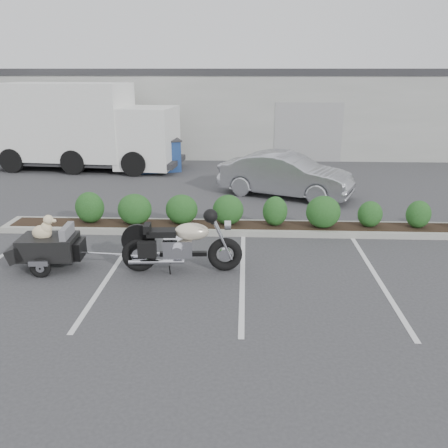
{
  "coord_description": "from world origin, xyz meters",
  "views": [
    {
      "loc": [
        1.23,
        -9.42,
        3.99
      ],
      "look_at": [
        0.78,
        0.44,
        0.75
      ],
      "focal_mm": 38.0,
      "sensor_mm": 36.0,
      "label": 1
    }
  ],
  "objects_px": {
    "pet_trailer": "(48,246)",
    "dumpster": "(156,155)",
    "delivery_truck": "(87,129)",
    "motorcycle": "(181,245)",
    "sedan": "(286,175)"
  },
  "relations": [
    {
      "from": "pet_trailer",
      "to": "dumpster",
      "type": "relative_size",
      "value": 0.87
    },
    {
      "from": "motorcycle",
      "to": "dumpster",
      "type": "height_order",
      "value": "motorcycle"
    },
    {
      "from": "pet_trailer",
      "to": "motorcycle",
      "type": "bearing_deg",
      "value": -4.18
    },
    {
      "from": "delivery_truck",
      "to": "motorcycle",
      "type": "bearing_deg",
      "value": -57.92
    },
    {
      "from": "motorcycle",
      "to": "sedan",
      "type": "xyz_separation_m",
      "value": [
        2.59,
        6.22,
        0.14
      ]
    },
    {
      "from": "motorcycle",
      "to": "sedan",
      "type": "height_order",
      "value": "motorcycle"
    },
    {
      "from": "sedan",
      "to": "dumpster",
      "type": "relative_size",
      "value": 1.88
    },
    {
      "from": "dumpster",
      "to": "delivery_truck",
      "type": "xyz_separation_m",
      "value": [
        -2.84,
        0.29,
        1.01
      ]
    },
    {
      "from": "motorcycle",
      "to": "sedan",
      "type": "relative_size",
      "value": 0.58
    },
    {
      "from": "pet_trailer",
      "to": "sedan",
      "type": "distance_m",
      "value": 8.21
    },
    {
      "from": "pet_trailer",
      "to": "dumpster",
      "type": "bearing_deg",
      "value": 83.97
    },
    {
      "from": "sedan",
      "to": "dumpster",
      "type": "xyz_separation_m",
      "value": [
        -4.97,
        3.89,
        -0.06
      ]
    },
    {
      "from": "motorcycle",
      "to": "dumpster",
      "type": "distance_m",
      "value": 10.39
    },
    {
      "from": "sedan",
      "to": "delivery_truck",
      "type": "bearing_deg",
      "value": 84.5
    },
    {
      "from": "motorcycle",
      "to": "pet_trailer",
      "type": "bearing_deg",
      "value": 175.82
    }
  ]
}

